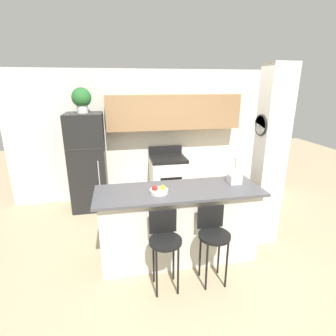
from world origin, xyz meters
The scene contains 11 objects.
ground_plane centered at (0.00, 0.00, 0.00)m, with size 14.00×14.00×0.00m, color tan.
wall_back centered at (0.14, 2.11, 1.47)m, with size 5.60×0.38×2.55m.
pillar_right centered at (1.35, 0.20, 1.28)m, with size 0.38×0.32×2.55m.
counter_bar centered at (0.00, 0.00, 0.50)m, with size 2.14×0.72×0.99m.
refrigerator centered at (-1.31, 1.81, 0.90)m, with size 0.64×0.65×1.80m.
stove_range centered at (0.21, 1.83, 0.46)m, with size 0.69×0.64×1.07m.
bar_stool_left centered at (-0.29, -0.52, 0.61)m, with size 0.37×0.37×0.93m.
bar_stool_right centered at (0.29, -0.52, 0.61)m, with size 0.37×0.37×0.93m.
potted_plant_on_fridge centered at (-1.31, 1.81, 2.04)m, with size 0.33×0.33×0.43m.
orchid_vase centered at (0.78, 0.08, 1.09)m, with size 0.16×0.16×0.40m.
fruit_bowl centered at (-0.28, -0.07, 1.03)m, with size 0.23×0.23×0.11m.
Camera 1 is at (-0.73, -3.02, 2.29)m, focal length 28.00 mm.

